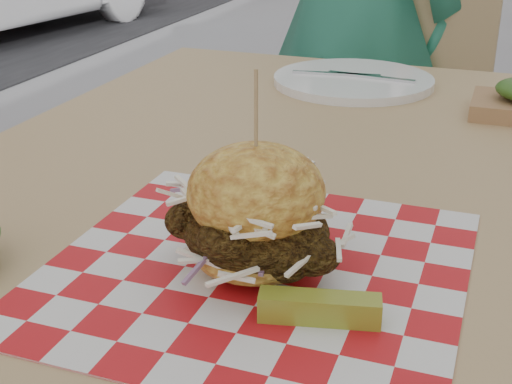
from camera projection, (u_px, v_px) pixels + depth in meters
patio_table at (272, 233)px, 0.87m from camera, size 0.80×1.20×0.75m
patio_chair at (402, 104)px, 1.80m from camera, size 0.44×0.45×0.95m
paper_liner at (256, 268)px, 0.63m from camera, size 0.36×0.36×0.00m
sandwich at (256, 217)px, 0.61m from camera, size 0.16×0.16×0.18m
pickle_spear at (319, 308)px, 0.55m from camera, size 0.10×0.04×0.02m
place_setting at (353, 80)px, 1.21m from camera, size 0.27×0.27×0.02m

